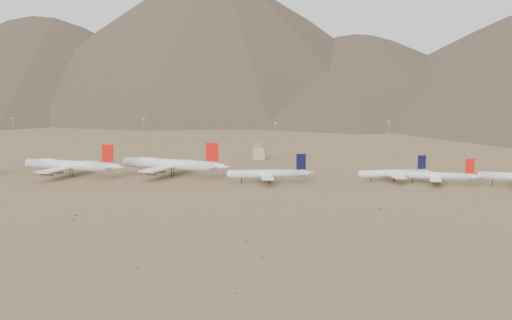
# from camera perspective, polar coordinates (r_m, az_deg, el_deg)

# --- Properties ---
(ground) EXTENTS (3000.00, 3000.00, 0.00)m
(ground) POSITION_cam_1_polar(r_m,az_deg,el_deg) (363.82, -6.75, -2.29)
(ground) COLOR #8A6847
(ground) RESTS_ON ground
(mountain_ridge) EXTENTS (4400.00, 1000.00, 300.00)m
(mountain_ridge) POSITION_cam_1_polar(r_m,az_deg,el_deg) (1253.82, 3.37, 11.56)
(mountain_ridge) COLOR brown
(mountain_ridge) RESTS_ON ground
(widebody_centre) EXTENTS (63.15, 49.53, 19.00)m
(widebody_centre) POSITION_cam_1_polar(r_m,az_deg,el_deg) (412.36, -14.65, -0.40)
(widebody_centre) COLOR white
(widebody_centre) RESTS_ON ground
(widebody_east) EXTENTS (65.78, 51.92, 19.97)m
(widebody_east) POSITION_cam_1_polar(r_m,az_deg,el_deg) (403.07, -6.79, -0.34)
(widebody_east) COLOR white
(widebody_east) RESTS_ON ground
(narrowbody_a) EXTENTS (46.64, 34.12, 15.54)m
(narrowbody_a) POSITION_cam_1_polar(r_m,az_deg,el_deg) (377.66, 1.09, -1.10)
(narrowbody_a) COLOR white
(narrowbody_a) RESTS_ON ground
(narrowbody_b) EXTENTS (41.06, 30.44, 13.94)m
(narrowbody_b) POSITION_cam_1_polar(r_m,az_deg,el_deg) (390.17, 11.05, -1.04)
(narrowbody_b) COLOR white
(narrowbody_b) RESTS_ON ground
(narrowbody_c) EXTENTS (42.63, 30.87, 14.09)m
(narrowbody_c) POSITION_cam_1_polar(r_m,az_deg,el_deg) (385.12, 14.45, -1.24)
(narrowbody_c) COLOR white
(narrowbody_c) RESTS_ON ground
(control_tower) EXTENTS (8.00, 8.00, 12.00)m
(control_tower) POSITION_cam_1_polar(r_m,az_deg,el_deg) (474.54, 0.28, 0.71)
(control_tower) COLOR tan
(control_tower) RESTS_ON ground
(mast_far_west) EXTENTS (2.00, 0.60, 25.70)m
(mast_far_west) POSITION_cam_1_polar(r_m,az_deg,el_deg) (529.14, -18.85, 1.98)
(mast_far_west) COLOR gray
(mast_far_west) RESTS_ON ground
(mast_west) EXTENTS (2.00, 0.60, 25.70)m
(mast_west) POSITION_cam_1_polar(r_m,az_deg,el_deg) (505.22, -8.96, 2.04)
(mast_west) COLOR gray
(mast_west) RESTS_ON ground
(mast_centre) EXTENTS (2.00, 0.60, 25.70)m
(mast_centre) POSITION_cam_1_polar(r_m,az_deg,el_deg) (460.04, 1.56, 1.60)
(mast_centre) COLOR gray
(mast_centre) RESTS_ON ground
(mast_east) EXTENTS (2.00, 0.60, 25.70)m
(mast_east) POSITION_cam_1_polar(r_m,az_deg,el_deg) (483.24, 10.54, 1.76)
(mast_east) COLOR gray
(mast_east) RESTS_ON ground
(desert_scrub) EXTENTS (418.70, 157.22, 0.90)m
(desert_scrub) POSITION_cam_1_polar(r_m,az_deg,el_deg) (281.90, -3.95, -5.06)
(desert_scrub) COLOR brown
(desert_scrub) RESTS_ON ground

